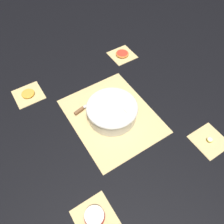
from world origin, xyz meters
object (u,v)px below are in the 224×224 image
orange_slice_whole (28,94)px  banana_coin_single (210,140)px  paring_knife (80,110)px  fruit_salad_bowl (112,110)px  apple_half (95,217)px  grapefruit_slice (122,54)px

orange_slice_whole → banana_coin_single: size_ratio=2.47×
banana_coin_single → paring_knife: bearing=-137.9°
fruit_salad_bowl → orange_slice_whole: fruit_salad_bowl is taller
paring_knife → fruit_salad_bowl: bearing=47.9°
fruit_salad_bowl → apple_half: 0.47m
paring_knife → orange_slice_whole: bearing=-143.6°
fruit_salad_bowl → banana_coin_single: fruit_salad_bowl is taller
paring_knife → banana_coin_single: 0.63m
apple_half → banana_coin_single: (0.00, 0.61, -0.02)m
apple_half → grapefruit_slice: apple_half is taller
orange_slice_whole → fruit_salad_bowl: bearing=40.3°
banana_coin_single → grapefruit_slice: 0.72m
fruit_salad_bowl → banana_coin_single: (0.36, 0.30, -0.04)m
paring_knife → apple_half: bearing=-21.5°
paring_knife → orange_slice_whole: 0.31m
fruit_salad_bowl → banana_coin_single: size_ratio=8.86×
grapefruit_slice → paring_knife: bearing=-59.5°
apple_half → orange_slice_whole: size_ratio=1.12×
orange_slice_whole → grapefruit_slice: bearing=90.0°
fruit_salad_bowl → grapefruit_slice: 0.47m
fruit_salad_bowl → apple_half: (0.36, -0.30, -0.02)m
paring_knife → banana_coin_single: paring_knife is taller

